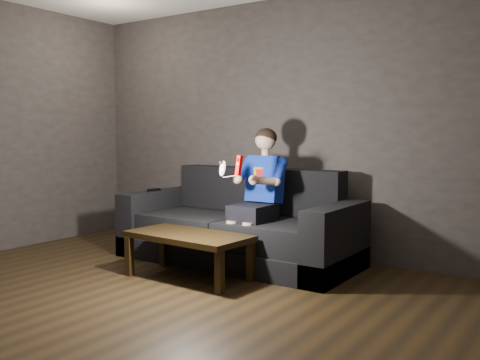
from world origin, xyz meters
The scene contains 8 objects.
floor centered at (0.00, 0.00, 0.00)m, with size 5.00×5.00×0.00m, color black.
back_wall centered at (0.00, 2.50, 1.35)m, with size 5.00×0.04×2.70m, color #332E2C.
sofa centered at (-0.08, 1.87, 0.30)m, with size 2.38×1.03×0.92m.
child centered at (0.19, 1.81, 0.78)m, with size 0.50×0.61×1.23m.
wii_remote_red centered at (0.29, 1.33, 1.00)m, with size 0.05×0.07×0.18m.
nunchuk_white centered at (0.11, 1.34, 0.97)m, with size 0.07×0.10×0.15m.
wii_remote_black centered at (-1.15, 1.78, 0.66)m, with size 0.06×0.16×0.03m.
coffee_table centered at (-0.08, 1.08, 0.35)m, with size 1.14×0.61×0.40m.
Camera 1 is at (2.89, -2.50, 1.27)m, focal length 40.00 mm.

